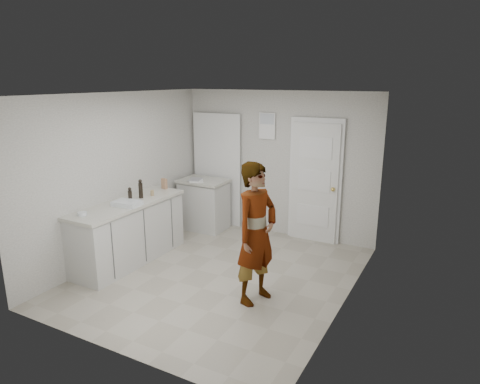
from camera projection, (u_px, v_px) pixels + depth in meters
The scene contains 12 objects.
ground at pixel (219, 275), 6.03m from camera, with size 4.00×4.00×0.00m, color gray.
room_shell at pixel (267, 176), 7.51m from camera, with size 4.00×4.00×4.00m.
main_counter at pixel (129, 234), 6.42m from camera, with size 0.64×1.96×0.93m.
side_counter at pixel (204, 206), 7.81m from camera, with size 0.84×0.61×0.93m.
person at pixel (256, 233), 5.16m from camera, with size 0.64×0.42×1.76m, color silver.
cake_mix_box at pixel (164, 184), 7.04m from camera, with size 0.10×0.05×0.17m, color #95674A.
spice_jar at pixel (152, 193), 6.64m from camera, with size 0.06×0.06×0.09m, color tan.
oil_cruet_a at pixel (130, 195), 6.25m from camera, with size 0.06×0.06×0.23m.
oil_cruet_b at pixel (141, 189), 6.48m from camera, with size 0.06×0.06×0.29m.
baking_dish at pixel (127, 203), 6.12m from camera, with size 0.40×0.30×0.07m.
egg_bowl at pixel (82, 214), 5.68m from camera, with size 0.12×0.12×0.05m.
papers at pixel (196, 181), 7.58m from camera, with size 0.24×0.31×0.01m, color white.
Camera 1 is at (2.87, -4.73, 2.70)m, focal length 32.00 mm.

